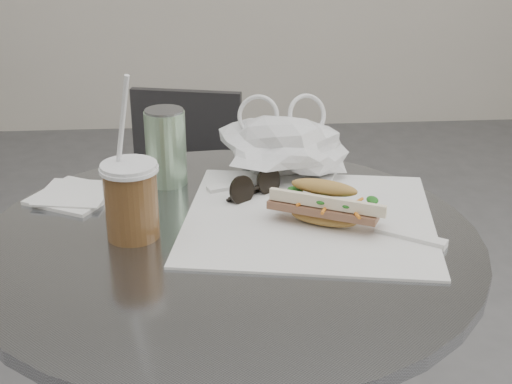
{
  "coord_description": "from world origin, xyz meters",
  "views": [
    {
      "loc": [
        -0.03,
        -0.76,
        1.23
      ],
      "look_at": [
        0.04,
        0.25,
        0.79
      ],
      "focal_mm": 50.0,
      "sensor_mm": 36.0,
      "label": 1
    }
  ],
  "objects": [
    {
      "name": "banh_mi",
      "position": [
        0.15,
        0.22,
        0.78
      ],
      "size": [
        0.22,
        0.17,
        0.07
      ],
      "rotation": [
        0.0,
        0.0,
        -0.46
      ],
      "color": "#BB9C46",
      "rests_on": "sandwich_paper"
    },
    {
      "name": "sunglasses",
      "position": [
        0.05,
        0.34,
        0.76
      ],
      "size": [
        0.1,
        0.08,
        0.05
      ],
      "rotation": [
        0.0,
        0.0,
        0.66
      ],
      "color": "black",
      "rests_on": "cafe_table"
    },
    {
      "name": "iced_coffee",
      "position": [
        -0.14,
        0.21,
        0.8
      ],
      "size": [
        0.09,
        0.09,
        0.25
      ],
      "color": "brown",
      "rests_on": "cafe_table"
    },
    {
      "name": "plastic_bag",
      "position": [
        0.11,
        0.43,
        0.79
      ],
      "size": [
        0.22,
        0.17,
        0.11
      ],
      "primitive_type": null,
      "rotation": [
        0.0,
        0.0,
        0.03
      ],
      "color": "white",
      "rests_on": "cafe_table"
    },
    {
      "name": "napkin_stack",
      "position": [
        -0.25,
        0.36,
        0.74
      ],
      "size": [
        0.17,
        0.17,
        0.01
      ],
      "color": "white",
      "rests_on": "cafe_table"
    },
    {
      "name": "chair_far",
      "position": [
        -0.11,
        0.96,
        0.33
      ],
      "size": [
        0.38,
        0.41,
        0.72
      ],
      "rotation": [
        0.0,
        0.0,
        2.91
      ],
      "color": "#313134",
      "rests_on": "ground"
    },
    {
      "name": "cafe_table",
      "position": [
        0.0,
        0.2,
        0.47
      ],
      "size": [
        0.76,
        0.76,
        0.74
      ],
      "color": "slate",
      "rests_on": "ground"
    },
    {
      "name": "drink_can",
      "position": [
        -0.1,
        0.42,
        0.81
      ],
      "size": [
        0.07,
        0.07,
        0.13
      ],
      "color": "#5C9F5E",
      "rests_on": "cafe_table"
    },
    {
      "name": "sandwich_paper",
      "position": [
        0.13,
        0.25,
        0.74
      ],
      "size": [
        0.44,
        0.43,
        0.0
      ],
      "primitive_type": "cube",
      "rotation": [
        0.0,
        0.0,
        -0.17
      ],
      "color": "white",
      "rests_on": "cafe_table"
    }
  ]
}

